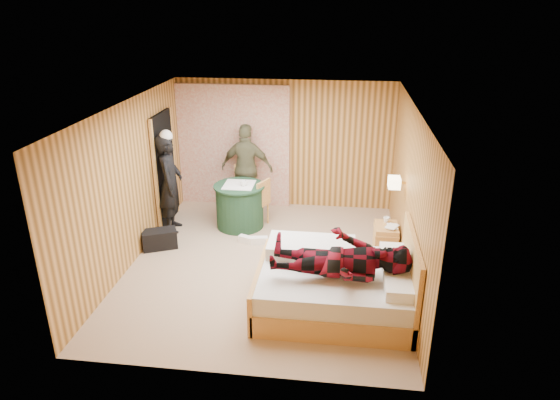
# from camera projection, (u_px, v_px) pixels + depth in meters

# --- Properties ---
(floor) EXTENTS (4.20, 5.00, 0.01)m
(floor) POSITION_uv_depth(u_px,v_px,m) (266.00, 264.00, 7.87)
(floor) COLOR tan
(floor) RESTS_ON ground
(ceiling) EXTENTS (4.20, 5.00, 0.01)m
(ceiling) POSITION_uv_depth(u_px,v_px,m) (264.00, 107.00, 6.93)
(ceiling) COLOR white
(ceiling) RESTS_ON wall_back
(wall_back) EXTENTS (4.20, 0.02, 2.50)m
(wall_back) POSITION_uv_depth(u_px,v_px,m) (285.00, 145.00, 9.70)
(wall_back) COLOR tan
(wall_back) RESTS_ON floor
(wall_left) EXTENTS (0.02, 5.00, 2.50)m
(wall_left) POSITION_uv_depth(u_px,v_px,m) (130.00, 184.00, 7.65)
(wall_left) COLOR tan
(wall_left) RESTS_ON floor
(wall_right) EXTENTS (0.02, 5.00, 2.50)m
(wall_right) POSITION_uv_depth(u_px,v_px,m) (409.00, 197.00, 7.16)
(wall_right) COLOR tan
(wall_right) RESTS_ON floor
(curtain) EXTENTS (2.20, 0.08, 2.40)m
(curtain) POSITION_uv_depth(u_px,v_px,m) (234.00, 146.00, 9.77)
(curtain) COLOR beige
(curtain) RESTS_ON floor
(doorway) EXTENTS (0.06, 0.90, 2.05)m
(doorway) POSITION_uv_depth(u_px,v_px,m) (165.00, 169.00, 9.01)
(doorway) COLOR black
(doorway) RESTS_ON floor
(wall_lamp) EXTENTS (0.26, 0.24, 0.16)m
(wall_lamp) POSITION_uv_depth(u_px,v_px,m) (394.00, 182.00, 7.57)
(wall_lamp) COLOR gold
(wall_lamp) RESTS_ON wall_right
(bed) EXTENTS (2.06, 1.62, 1.12)m
(bed) POSITION_uv_depth(u_px,v_px,m) (337.00, 285.00, 6.69)
(bed) COLOR #ECBF61
(bed) RESTS_ON floor
(nightstand) EXTENTS (0.38, 0.52, 0.50)m
(nightstand) POSITION_uv_depth(u_px,v_px,m) (385.00, 239.00, 8.11)
(nightstand) COLOR #ECBF61
(nightstand) RESTS_ON floor
(round_table) EXTENTS (0.92, 0.92, 0.81)m
(round_table) POSITION_uv_depth(u_px,v_px,m) (240.00, 205.00, 9.04)
(round_table) COLOR #1E422F
(round_table) RESTS_ON floor
(chair_far) EXTENTS (0.51, 0.51, 0.93)m
(chair_far) POSITION_uv_depth(u_px,v_px,m) (246.00, 185.00, 9.65)
(chair_far) COLOR #ECBF61
(chair_far) RESTS_ON floor
(chair_near) EXTENTS (0.53, 0.53, 0.89)m
(chair_near) POSITION_uv_depth(u_px,v_px,m) (259.00, 199.00, 9.02)
(chair_near) COLOR #ECBF61
(chair_near) RESTS_ON floor
(duffel_bag) EXTENTS (0.64, 0.50, 0.32)m
(duffel_bag) POSITION_uv_depth(u_px,v_px,m) (160.00, 239.00, 8.34)
(duffel_bag) COLOR black
(duffel_bag) RESTS_ON floor
(sneaker_left) EXTENTS (0.30, 0.16, 0.13)m
(sneaker_left) POSITION_uv_depth(u_px,v_px,m) (259.00, 240.00, 8.50)
(sneaker_left) COLOR white
(sneaker_left) RESTS_ON floor
(sneaker_right) EXTENTS (0.29, 0.20, 0.12)m
(sneaker_right) POSITION_uv_depth(u_px,v_px,m) (246.00, 240.00, 8.54)
(sneaker_right) COLOR white
(sneaker_right) RESTS_ON floor
(woman_standing) EXTENTS (0.52, 0.70, 1.77)m
(woman_standing) POSITION_uv_depth(u_px,v_px,m) (170.00, 184.00, 8.73)
(woman_standing) COLOR black
(woman_standing) RESTS_ON floor
(man_at_table) EXTENTS (1.04, 0.51, 1.72)m
(man_at_table) POSITION_uv_depth(u_px,v_px,m) (247.00, 168.00, 9.57)
(man_at_table) COLOR brown
(man_at_table) RESTS_ON floor
(man_on_bed) EXTENTS (0.86, 0.67, 1.77)m
(man_on_bed) POSITION_uv_depth(u_px,v_px,m) (341.00, 249.00, 6.23)
(man_on_bed) COLOR maroon
(man_on_bed) RESTS_ON bed
(book_lower) EXTENTS (0.17, 0.22, 0.02)m
(book_lower) POSITION_uv_depth(u_px,v_px,m) (387.00, 226.00, 7.96)
(book_lower) COLOR white
(book_lower) RESTS_ON nightstand
(book_upper) EXTENTS (0.25, 0.28, 0.02)m
(book_upper) POSITION_uv_depth(u_px,v_px,m) (387.00, 225.00, 7.96)
(book_upper) COLOR white
(book_upper) RESTS_ON nightstand
(cup_nightstand) EXTENTS (0.10, 0.10, 0.09)m
(cup_nightstand) POSITION_uv_depth(u_px,v_px,m) (386.00, 220.00, 8.12)
(cup_nightstand) COLOR white
(cup_nightstand) RESTS_ON nightstand
(cup_table) EXTENTS (0.16, 0.16, 0.10)m
(cup_table) POSITION_uv_depth(u_px,v_px,m) (244.00, 183.00, 8.81)
(cup_table) COLOR white
(cup_table) RESTS_ON round_table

